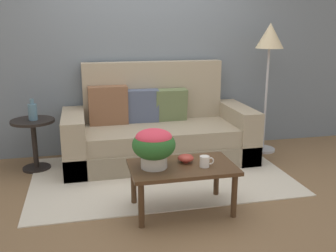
{
  "coord_description": "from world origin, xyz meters",
  "views": [
    {
      "loc": [
        -0.79,
        -3.64,
        1.59
      ],
      "look_at": [
        0.04,
        -0.01,
        0.6
      ],
      "focal_mm": 41.3,
      "sensor_mm": 36.0,
      "label": 1
    }
  ],
  "objects_px": {
    "potted_plant": "(154,145)",
    "table_vase": "(33,111)",
    "floor_lamp": "(269,47)",
    "coffee_mug": "(205,161)",
    "couch": "(157,132)",
    "snack_bowl": "(186,158)",
    "coffee_table": "(182,172)",
    "side_table": "(34,135)"
  },
  "relations": [
    {
      "from": "side_table",
      "to": "coffee_table",
      "type": "bearing_deg",
      "value": -44.46
    },
    {
      "from": "side_table",
      "to": "floor_lamp",
      "type": "bearing_deg",
      "value": 0.76
    },
    {
      "from": "floor_lamp",
      "to": "potted_plant",
      "type": "relative_size",
      "value": 4.4
    },
    {
      "from": "couch",
      "to": "potted_plant",
      "type": "bearing_deg",
      "value": -102.39
    },
    {
      "from": "side_table",
      "to": "coffee_mug",
      "type": "bearing_deg",
      "value": -42.48
    },
    {
      "from": "potted_plant",
      "to": "snack_bowl",
      "type": "height_order",
      "value": "potted_plant"
    },
    {
      "from": "snack_bowl",
      "to": "coffee_table",
      "type": "bearing_deg",
      "value": -125.53
    },
    {
      "from": "couch",
      "to": "table_vase",
      "type": "relative_size",
      "value": 9.35
    },
    {
      "from": "couch",
      "to": "coffee_mug",
      "type": "relative_size",
      "value": 17.23
    },
    {
      "from": "floor_lamp",
      "to": "table_vase",
      "type": "xyz_separation_m",
      "value": [
        -2.77,
        -0.05,
        -0.65
      ]
    },
    {
      "from": "floor_lamp",
      "to": "potted_plant",
      "type": "xyz_separation_m",
      "value": [
        -1.69,
        -1.35,
        -0.7
      ]
    },
    {
      "from": "floor_lamp",
      "to": "coffee_mug",
      "type": "distance_m",
      "value": 2.09
    },
    {
      "from": "coffee_table",
      "to": "snack_bowl",
      "type": "height_order",
      "value": "snack_bowl"
    },
    {
      "from": "couch",
      "to": "coffee_mug",
      "type": "height_order",
      "value": "couch"
    },
    {
      "from": "snack_bowl",
      "to": "table_vase",
      "type": "height_order",
      "value": "table_vase"
    },
    {
      "from": "couch",
      "to": "floor_lamp",
      "type": "bearing_deg",
      "value": 0.96
    },
    {
      "from": "couch",
      "to": "side_table",
      "type": "xyz_separation_m",
      "value": [
        -1.39,
        -0.01,
        0.06
      ]
    },
    {
      "from": "potted_plant",
      "to": "table_vase",
      "type": "height_order",
      "value": "table_vase"
    },
    {
      "from": "couch",
      "to": "table_vase",
      "type": "distance_m",
      "value": 1.42
    },
    {
      "from": "floor_lamp",
      "to": "snack_bowl",
      "type": "relative_size",
      "value": 11.34
    },
    {
      "from": "coffee_table",
      "to": "floor_lamp",
      "type": "distance_m",
      "value": 2.2
    },
    {
      "from": "floor_lamp",
      "to": "coffee_mug",
      "type": "bearing_deg",
      "value": -131.46
    },
    {
      "from": "snack_bowl",
      "to": "table_vase",
      "type": "relative_size",
      "value": 0.6
    },
    {
      "from": "coffee_table",
      "to": "coffee_mug",
      "type": "relative_size",
      "value": 7.09
    },
    {
      "from": "couch",
      "to": "potted_plant",
      "type": "xyz_separation_m",
      "value": [
        -0.29,
        -1.33,
        0.28
      ]
    },
    {
      "from": "couch",
      "to": "snack_bowl",
      "type": "distance_m",
      "value": 1.27
    },
    {
      "from": "coffee_table",
      "to": "side_table",
      "type": "xyz_separation_m",
      "value": [
        -1.34,
        1.32,
        0.04
      ]
    },
    {
      "from": "coffee_mug",
      "to": "table_vase",
      "type": "xyz_separation_m",
      "value": [
        -1.51,
        1.38,
        0.2
      ]
    },
    {
      "from": "couch",
      "to": "coffee_table",
      "type": "relative_size",
      "value": 2.43
    },
    {
      "from": "side_table",
      "to": "table_vase",
      "type": "xyz_separation_m",
      "value": [
        0.01,
        -0.01,
        0.27
      ]
    },
    {
      "from": "couch",
      "to": "snack_bowl",
      "type": "bearing_deg",
      "value": -89.89
    },
    {
      "from": "floor_lamp",
      "to": "coffee_mug",
      "type": "relative_size",
      "value": 12.59
    },
    {
      "from": "coffee_table",
      "to": "floor_lamp",
      "type": "xyz_separation_m",
      "value": [
        1.44,
        1.36,
        0.96
      ]
    },
    {
      "from": "snack_bowl",
      "to": "table_vase",
      "type": "xyz_separation_m",
      "value": [
        -1.38,
        1.24,
        0.21
      ]
    },
    {
      "from": "potted_plant",
      "to": "couch",
      "type": "bearing_deg",
      "value": 77.61
    },
    {
      "from": "coffee_table",
      "to": "snack_bowl",
      "type": "relative_size",
      "value": 6.38
    },
    {
      "from": "potted_plant",
      "to": "snack_bowl",
      "type": "bearing_deg",
      "value": 11.85
    },
    {
      "from": "floor_lamp",
      "to": "coffee_table",
      "type": "bearing_deg",
      "value": -136.73
    },
    {
      "from": "coffee_table",
      "to": "floor_lamp",
      "type": "relative_size",
      "value": 0.56
    },
    {
      "from": "floor_lamp",
      "to": "coffee_mug",
      "type": "height_order",
      "value": "floor_lamp"
    },
    {
      "from": "potted_plant",
      "to": "snack_bowl",
      "type": "xyz_separation_m",
      "value": [
        0.29,
        0.06,
        -0.16
      ]
    },
    {
      "from": "side_table",
      "to": "potted_plant",
      "type": "height_order",
      "value": "potted_plant"
    }
  ]
}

